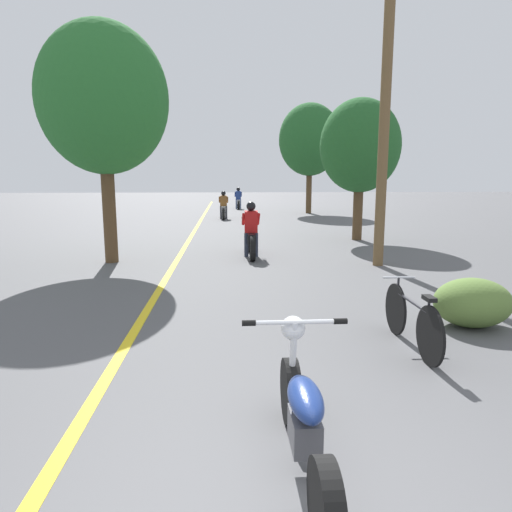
{
  "coord_description": "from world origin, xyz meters",
  "views": [
    {
      "loc": [
        -0.4,
        -2.02,
        2.12
      ],
      "look_at": [
        0.04,
        4.93,
        0.9
      ],
      "focal_mm": 32.0,
      "sensor_mm": 36.0,
      "label": 1
    }
  ],
  "objects_px": {
    "roadside_tree_left": "(103,100)",
    "bicycle_parked": "(412,319)",
    "roadside_tree_right_near": "(360,146)",
    "motorcycle_rider_mid": "(224,208)",
    "utility_pole": "(385,109)",
    "motorcycle_rider_far": "(238,201)",
    "motorcycle_rider_lead": "(251,236)",
    "roadside_tree_right_far": "(310,140)",
    "motorcycle_foreground": "(304,417)"
  },
  "relations": [
    {
      "from": "motorcycle_rider_mid",
      "to": "bicycle_parked",
      "type": "xyz_separation_m",
      "value": [
        2.45,
        -17.92,
        -0.16
      ]
    },
    {
      "from": "utility_pole",
      "to": "roadside_tree_left",
      "type": "relative_size",
      "value": 1.24
    },
    {
      "from": "roadside_tree_left",
      "to": "motorcycle_foreground",
      "type": "relative_size",
      "value": 2.85
    },
    {
      "from": "motorcycle_foreground",
      "to": "motorcycle_rider_mid",
      "type": "distance_m",
      "value": 20.21
    },
    {
      "from": "utility_pole",
      "to": "motorcycle_rider_lead",
      "type": "relative_size",
      "value": 3.41
    },
    {
      "from": "motorcycle_rider_mid",
      "to": "motorcycle_rider_lead",
      "type": "bearing_deg",
      "value": -85.82
    },
    {
      "from": "motorcycle_rider_lead",
      "to": "motorcycle_rider_mid",
      "type": "distance_m",
      "value": 11.18
    },
    {
      "from": "motorcycle_rider_lead",
      "to": "motorcycle_rider_far",
      "type": "distance_m",
      "value": 18.29
    },
    {
      "from": "bicycle_parked",
      "to": "roadside_tree_left",
      "type": "bearing_deg",
      "value": 130.01
    },
    {
      "from": "bicycle_parked",
      "to": "motorcycle_rider_mid",
      "type": "bearing_deg",
      "value": 97.8
    },
    {
      "from": "motorcycle_rider_mid",
      "to": "motorcycle_rider_far",
      "type": "relative_size",
      "value": 1.05
    },
    {
      "from": "roadside_tree_right_near",
      "to": "motorcycle_rider_far",
      "type": "xyz_separation_m",
      "value": [
        -3.64,
        15.25,
        -2.55
      ]
    },
    {
      "from": "roadside_tree_left",
      "to": "bicycle_parked",
      "type": "xyz_separation_m",
      "value": [
        5.17,
        -6.16,
        -3.53
      ]
    },
    {
      "from": "motorcycle_rider_lead",
      "to": "motorcycle_rider_mid",
      "type": "xyz_separation_m",
      "value": [
        -0.82,
        11.15,
        -0.02
      ]
    },
    {
      "from": "motorcycle_rider_mid",
      "to": "bicycle_parked",
      "type": "bearing_deg",
      "value": -82.2
    },
    {
      "from": "motorcycle_rider_far",
      "to": "motorcycle_rider_mid",
      "type": "bearing_deg",
      "value": -97.36
    },
    {
      "from": "roadside_tree_right_far",
      "to": "motorcycle_foreground",
      "type": "bearing_deg",
      "value": -100.17
    },
    {
      "from": "bicycle_parked",
      "to": "roadside_tree_right_far",
      "type": "bearing_deg",
      "value": 83.33
    },
    {
      "from": "roadside_tree_right_far",
      "to": "motorcycle_rider_lead",
      "type": "bearing_deg",
      "value": -105.93
    },
    {
      "from": "utility_pole",
      "to": "roadside_tree_right_near",
      "type": "relative_size",
      "value": 1.53
    },
    {
      "from": "roadside_tree_left",
      "to": "bicycle_parked",
      "type": "height_order",
      "value": "roadside_tree_left"
    },
    {
      "from": "utility_pole",
      "to": "motorcycle_rider_far",
      "type": "relative_size",
      "value": 3.4
    },
    {
      "from": "roadside_tree_right_near",
      "to": "bicycle_parked",
      "type": "distance_m",
      "value": 10.39
    },
    {
      "from": "utility_pole",
      "to": "motorcycle_rider_lead",
      "type": "distance_m",
      "value": 4.53
    },
    {
      "from": "motorcycle_rider_mid",
      "to": "bicycle_parked",
      "type": "relative_size",
      "value": 1.24
    },
    {
      "from": "roadside_tree_right_near",
      "to": "motorcycle_rider_far",
      "type": "relative_size",
      "value": 2.23
    },
    {
      "from": "bicycle_parked",
      "to": "motorcycle_rider_far",
      "type": "bearing_deg",
      "value": 93.5
    },
    {
      "from": "motorcycle_rider_far",
      "to": "bicycle_parked",
      "type": "relative_size",
      "value": 1.18
    },
    {
      "from": "utility_pole",
      "to": "bicycle_parked",
      "type": "xyz_separation_m",
      "value": [
        -1.35,
        -5.32,
        -3.26
      ]
    },
    {
      "from": "motorcycle_rider_mid",
      "to": "motorcycle_rider_far",
      "type": "bearing_deg",
      "value": 82.64
    },
    {
      "from": "roadside_tree_right_near",
      "to": "bicycle_parked",
      "type": "height_order",
      "value": "roadside_tree_right_near"
    },
    {
      "from": "motorcycle_rider_far",
      "to": "roadside_tree_right_far",
      "type": "bearing_deg",
      "value": -44.07
    },
    {
      "from": "roadside_tree_right_near",
      "to": "motorcycle_foreground",
      "type": "bearing_deg",
      "value": -107.64
    },
    {
      "from": "roadside_tree_left",
      "to": "motorcycle_rider_mid",
      "type": "height_order",
      "value": "roadside_tree_left"
    },
    {
      "from": "utility_pole",
      "to": "bicycle_parked",
      "type": "height_order",
      "value": "utility_pole"
    },
    {
      "from": "roadside_tree_left",
      "to": "motorcycle_rider_far",
      "type": "relative_size",
      "value": 2.74
    },
    {
      "from": "motorcycle_foreground",
      "to": "bicycle_parked",
      "type": "distance_m",
      "value": 2.86
    },
    {
      "from": "roadside_tree_left",
      "to": "motorcycle_foreground",
      "type": "distance_m",
      "value": 9.76
    },
    {
      "from": "utility_pole",
      "to": "roadside_tree_right_near",
      "type": "bearing_deg",
      "value": 80.41
    },
    {
      "from": "motorcycle_rider_far",
      "to": "motorcycle_rider_lead",
      "type": "bearing_deg",
      "value": -90.33
    },
    {
      "from": "roadside_tree_right_far",
      "to": "bicycle_parked",
      "type": "xyz_separation_m",
      "value": [
        -2.47,
        -21.17,
        -3.79
      ]
    },
    {
      "from": "roadside_tree_right_near",
      "to": "motorcycle_foreground",
      "type": "relative_size",
      "value": 2.32
    },
    {
      "from": "utility_pole",
      "to": "roadside_tree_right_near",
      "type": "distance_m",
      "value": 4.58
    },
    {
      "from": "roadside_tree_right_near",
      "to": "utility_pole",
      "type": "bearing_deg",
      "value": -99.59
    },
    {
      "from": "roadside_tree_left",
      "to": "motorcycle_rider_lead",
      "type": "height_order",
      "value": "roadside_tree_left"
    },
    {
      "from": "motorcycle_rider_lead",
      "to": "motorcycle_rider_far",
      "type": "xyz_separation_m",
      "value": [
        0.11,
        18.29,
        -0.02
      ]
    },
    {
      "from": "roadside_tree_right_near",
      "to": "motorcycle_rider_lead",
      "type": "relative_size",
      "value": 2.23
    },
    {
      "from": "motorcycle_rider_lead",
      "to": "motorcycle_rider_far",
      "type": "relative_size",
      "value": 1.0
    },
    {
      "from": "utility_pole",
      "to": "motorcycle_foreground",
      "type": "distance_m",
      "value": 8.81
    },
    {
      "from": "bicycle_parked",
      "to": "motorcycle_foreground",
      "type": "bearing_deg",
      "value": -127.21
    }
  ]
}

